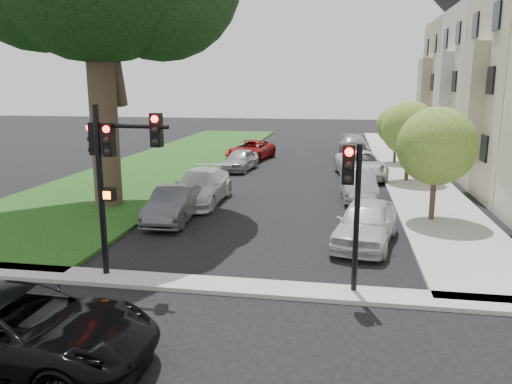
% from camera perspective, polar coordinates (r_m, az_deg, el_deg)
% --- Properties ---
extents(ground, '(140.00, 140.00, 0.00)m').
position_cam_1_polar(ground, '(11.74, -4.30, -14.77)').
color(ground, black).
rests_on(ground, ground).
extents(grass_strip, '(8.00, 44.00, 0.12)m').
position_cam_1_polar(grass_strip, '(36.44, -8.91, 3.73)').
color(grass_strip, '#0C3F0A').
rests_on(grass_strip, ground).
extents(sidewalk_right, '(3.50, 44.00, 0.12)m').
position_cam_1_polar(sidewalk_right, '(34.78, 16.53, 2.97)').
color(sidewalk_right, '#A8A8A8').
rests_on(sidewalk_right, ground).
extents(sidewalk_cross, '(60.00, 1.00, 0.12)m').
position_cam_1_polar(sidewalk_cross, '(13.48, -2.21, -10.77)').
color(sidewalk_cross, '#A8A8A8').
rests_on(sidewalk_cross, ground).
extents(house_c, '(7.70, 7.55, 15.97)m').
position_cam_1_polar(house_c, '(34.60, 27.11, 13.56)').
color(house_c, '#BCBCBC').
rests_on(house_c, ground).
extents(house_d, '(7.70, 7.55, 15.97)m').
position_cam_1_polar(house_d, '(41.84, 24.07, 13.36)').
color(house_d, tan).
rests_on(house_d, ground).
extents(small_tree_a, '(3.01, 3.01, 4.52)m').
position_cam_1_polar(small_tree_a, '(20.39, 19.94, 4.95)').
color(small_tree_a, '#49352B').
rests_on(small_tree_a, ground).
extents(small_tree_b, '(2.99, 2.99, 4.49)m').
position_cam_1_polar(small_tree_b, '(28.50, 17.12, 6.94)').
color(small_tree_b, '#49352B').
rests_on(small_tree_b, ground).
extents(small_tree_c, '(2.65, 2.65, 3.97)m').
position_cam_1_polar(small_tree_c, '(35.21, 15.75, 7.36)').
color(small_tree_c, '#49352B').
rests_on(small_tree_c, ground).
extents(traffic_signal_main, '(2.35, 0.61, 4.80)m').
position_cam_1_polar(traffic_signal_main, '(13.90, -16.08, 3.43)').
color(traffic_signal_main, black).
rests_on(traffic_signal_main, ground).
extents(traffic_signal_secondary, '(0.49, 0.39, 3.90)m').
position_cam_1_polar(traffic_signal_secondary, '(12.60, 10.96, 0.08)').
color(traffic_signal_secondary, black).
rests_on(traffic_signal_secondary, ground).
extents(car_cross_near, '(5.57, 2.60, 1.54)m').
position_cam_1_polar(car_cross_near, '(10.81, -26.12, -13.99)').
color(car_cross_near, black).
rests_on(car_cross_near, ground).
extents(car_parked_0, '(2.62, 4.71, 1.52)m').
position_cam_1_polar(car_parked_0, '(17.26, 12.43, -3.42)').
color(car_parked_0, silver).
rests_on(car_parked_0, ground).
extents(car_parked_1, '(1.76, 4.35, 1.41)m').
position_cam_1_polar(car_parked_1, '(24.01, 11.60, 0.84)').
color(car_parked_1, '#999BA0').
rests_on(car_parked_1, ground).
extents(car_parked_2, '(3.18, 5.74, 1.52)m').
position_cam_1_polar(car_parked_2, '(29.75, 11.80, 3.10)').
color(car_parked_2, silver).
rests_on(car_parked_2, ground).
extents(car_parked_3, '(1.89, 4.67, 1.59)m').
position_cam_1_polar(car_parked_3, '(34.72, 11.33, 4.45)').
color(car_parked_3, '#3F4247').
rests_on(car_parked_3, ground).
extents(car_parked_4, '(2.50, 5.24, 1.47)m').
position_cam_1_polar(car_parked_4, '(39.07, 11.17, 5.21)').
color(car_parked_4, '#999BA0').
rests_on(car_parked_4, ground).
extents(car_parked_5, '(1.65, 4.23, 1.37)m').
position_cam_1_polar(car_parked_5, '(19.92, -9.42, -1.43)').
color(car_parked_5, '#3F4247').
rests_on(car_parked_5, ground).
extents(car_parked_6, '(2.12, 5.19, 1.51)m').
position_cam_1_polar(car_parked_6, '(22.90, -6.34, 0.61)').
color(car_parked_6, silver).
rests_on(car_parked_6, ground).
extents(car_parked_7, '(2.02, 4.07, 1.33)m').
position_cam_1_polar(car_parked_7, '(31.52, -1.83, 3.68)').
color(car_parked_7, '#999BA0').
rests_on(car_parked_7, ground).
extents(car_parked_8, '(3.26, 5.42, 1.41)m').
position_cam_1_polar(car_parked_8, '(36.00, -0.60, 4.81)').
color(car_parked_8, maroon).
rests_on(car_parked_8, ground).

